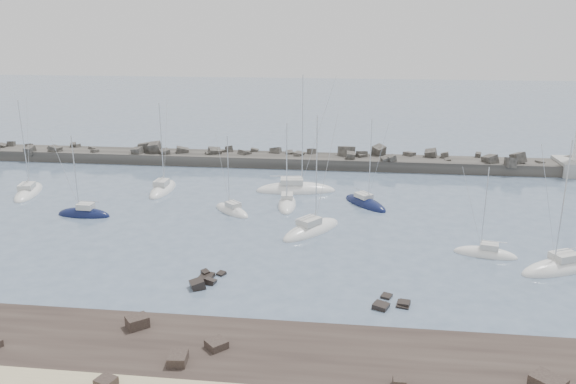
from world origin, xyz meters
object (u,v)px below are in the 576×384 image
Objects in this scene: sailboat_8 at (365,204)px; sailboat_10 at (559,268)px; sailboat_6 at (287,205)px; sailboat_5 at (232,211)px; sailboat_2 at (84,215)px; sailboat_7 at (311,231)px; sailboat_1 at (29,193)px; sailboat_4 at (296,190)px; sailboat_3 at (163,190)px; sailboat_9 at (485,254)px.

sailboat_10 is (19.30, -19.09, 0.02)m from sailboat_8.
sailboat_5 is at bearing -152.29° from sailboat_6.
sailboat_7 is (29.79, -2.33, -0.00)m from sailboat_2.
sailboat_1 reaches higher than sailboat_5.
sailboat_2 is 0.89× the size of sailboat_8.
sailboat_4 is at bearing 54.91° from sailboat_5.
sailboat_8 reaches higher than sailboat_2.
sailboat_3 reaches higher than sailboat_2.
sailboat_9 is at bearing -8.33° from sailboat_2.
sailboat_5 is at bearing -163.28° from sailboat_8.
sailboat_6 is at bearing -93.66° from sailboat_4.
sailboat_8 is (10.20, -5.19, -0.02)m from sailboat_4.
sailboat_2 is 19.13m from sailboat_5.
sailboat_4 is at bearing 102.54° from sailboat_7.
sailboat_4 is 1.67× the size of sailboat_5.
sailboat_5 is 12.58m from sailboat_7.
sailboat_1 is at bearing 165.93° from sailboat_9.
sailboat_3 is (19.05, 3.72, 0.02)m from sailboat_1.
sailboat_4 reaches higher than sailboat_5.
sailboat_3 is at bearing -173.58° from sailboat_4.
sailboat_3 is at bearing 11.05° from sailboat_1.
sailboat_1 reaches higher than sailboat_2.
sailboat_3 is 1.13× the size of sailboat_6.
sailboat_10 is at bearing -15.07° from sailboat_1.
sailboat_7 reaches higher than sailboat_9.
sailboat_1 is 1.04× the size of sailboat_3.
sailboat_1 is at bearing 165.97° from sailboat_7.
sailboat_1 is 63.44m from sailboat_9.
sailboat_3 is 53.86m from sailboat_10.
sailboat_1 is 1.39× the size of sailboat_9.
sailboat_10 reaches higher than sailboat_6.
sailboat_4 is at bearing 153.02° from sailboat_8.
sailboat_7 is (11.03, -6.04, 0.02)m from sailboat_5.
sailboat_7 reaches higher than sailboat_1.
sailboat_6 is 0.83× the size of sailboat_7.
sailboat_7 is (23.30, -14.30, -0.00)m from sailboat_3.
sailboat_1 is 19.41m from sailboat_3.
sailboat_4 is at bearing 8.71° from sailboat_1.
sailboat_7 is at bearing -4.47° from sailboat_2.
sailboat_1 is at bearing 171.75° from sailboat_5.
sailboat_4 is 6.85m from sailboat_6.
sailboat_3 reaches higher than sailboat_6.
sailboat_1 is 70.61m from sailboat_10.
sailboat_6 is at bearing 27.71° from sailboat_5.
sailboat_8 is at bearing -5.72° from sailboat_3.
sailboat_1 is 1.01× the size of sailboat_10.
sailboat_8 reaches higher than sailboat_6.
sailboat_1 is at bearing -179.14° from sailboat_8.
sailboat_4 is 1.48× the size of sailboat_6.
sailboat_4 reaches higher than sailboat_1.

